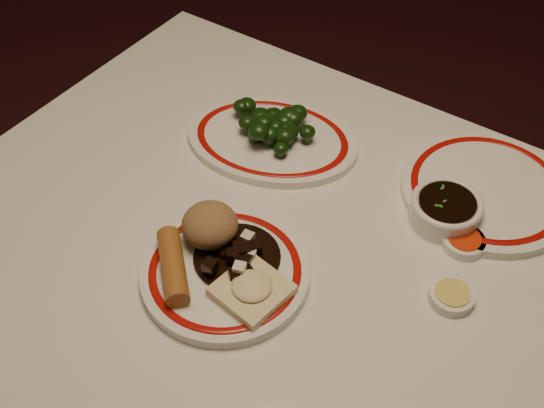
{
  "coord_description": "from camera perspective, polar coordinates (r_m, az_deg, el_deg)",
  "views": [
    {
      "loc": [
        0.31,
        -0.54,
        1.54
      ],
      "look_at": [
        -0.08,
        0.04,
        0.8
      ],
      "focal_mm": 45.0,
      "sensor_mm": 36.0,
      "label": 1
    }
  ],
  "objects": [
    {
      "name": "mustard_dish",
      "position": [
        1.0,
        14.79,
        -7.45
      ],
      "size": [
        0.06,
        0.06,
        0.02
      ],
      "color": "white",
      "rests_on": "dining_table"
    },
    {
      "name": "sweet_sour_dish",
      "position": [
        1.07,
        15.75,
        -3.07
      ],
      "size": [
        0.06,
        0.06,
        0.02
      ],
      "color": "white",
      "rests_on": "dining_table"
    },
    {
      "name": "broccoli_pile",
      "position": [
        1.18,
        0.3,
        6.71
      ],
      "size": [
        0.16,
        0.12,
        0.05
      ],
      "color": "#23471C",
      "rests_on": "broccoli_plate"
    },
    {
      "name": "main_plate",
      "position": [
        0.99,
        -3.93,
        -5.75
      ],
      "size": [
        0.3,
        0.3,
        0.02
      ],
      "color": "white",
      "rests_on": "dining_table"
    },
    {
      "name": "fried_wonton",
      "position": [
        0.95,
        -1.69,
        -7.12
      ],
      "size": [
        0.1,
        0.1,
        0.03
      ],
      "color": "beige",
      "rests_on": "main_plate"
    },
    {
      "name": "far_plate",
      "position": [
        1.15,
        17.54,
        1.12
      ],
      "size": [
        0.3,
        0.3,
        0.02
      ],
      "color": "white",
      "rests_on": "dining_table"
    },
    {
      "name": "rice_mound",
      "position": [
        1.0,
        -5.22,
        -1.76
      ],
      "size": [
        0.08,
        0.08,
        0.06
      ],
      "primitive_type": "ellipsoid",
      "color": "#956C46",
      "rests_on": "main_plate"
    },
    {
      "name": "spring_roll",
      "position": [
        0.97,
        -8.29,
        -5.15
      ],
      "size": [
        0.11,
        0.11,
        0.03
      ],
      "primitive_type": "cylinder",
      "rotation": [
        1.57,
        0.0,
        0.81
      ],
      "color": "#A66428",
      "rests_on": "main_plate"
    },
    {
      "name": "broccoli_plate",
      "position": [
        1.19,
        -0.0,
        5.39
      ],
      "size": [
        0.35,
        0.32,
        0.02
      ],
      "color": "white",
      "rests_on": "dining_table"
    },
    {
      "name": "stirfry_heap",
      "position": [
        0.99,
        -2.84,
        -4.48
      ],
      "size": [
        0.13,
        0.13,
        0.03
      ],
      "color": "black",
      "rests_on": "main_plate"
    },
    {
      "name": "dining_table",
      "position": [
        1.08,
        2.45,
        -8.19
      ],
      "size": [
        1.2,
        0.9,
        0.75
      ],
      "color": "white",
      "rests_on": "ground"
    },
    {
      "name": "soy_bowl",
      "position": [
        1.09,
        14.3,
        -0.56
      ],
      "size": [
        0.11,
        0.11,
        0.04
      ],
      "color": "white",
      "rests_on": "dining_table"
    }
  ]
}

